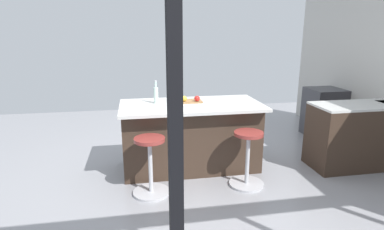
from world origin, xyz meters
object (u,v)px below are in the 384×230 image
(oven_range, at_px, (324,112))
(stool_by_window, at_px, (247,161))
(stool_middle, at_px, (151,168))
(apple_green, at_px, (179,97))
(apple_yellow, at_px, (184,99))
(water_bottle, at_px, (156,94))
(kitchen_island, at_px, (191,136))
(apple_red, at_px, (197,99))
(cutting_board, at_px, (189,101))

(oven_range, distance_m, stool_by_window, 2.63)
(stool_by_window, relative_size, stool_middle, 1.00)
(oven_range, height_order, stool_by_window, oven_range)
(apple_green, bearing_deg, stool_middle, 59.39)
(apple_yellow, distance_m, water_bottle, 0.39)
(kitchen_island, bearing_deg, oven_range, -160.08)
(oven_range, xyz_separation_m, stool_by_window, (2.06, 1.63, -0.11))
(oven_range, height_order, water_bottle, water_bottle)
(apple_green, height_order, water_bottle, water_bottle)
(kitchen_island, relative_size, stool_middle, 2.70)
(oven_range, distance_m, water_bottle, 3.31)
(kitchen_island, height_order, apple_green, apple_green)
(stool_middle, distance_m, apple_red, 1.17)
(kitchen_island, distance_m, stool_middle, 0.90)
(stool_by_window, relative_size, apple_red, 9.01)
(oven_range, height_order, cutting_board, cutting_board)
(kitchen_island, bearing_deg, apple_green, -38.17)
(stool_middle, height_order, water_bottle, water_bottle)
(oven_range, bearing_deg, stool_by_window, 38.24)
(stool_middle, relative_size, apple_red, 9.01)
(apple_green, bearing_deg, apple_red, 155.55)
(apple_yellow, bearing_deg, apple_red, 170.09)
(stool_by_window, height_order, apple_red, apple_red)
(kitchen_island, distance_m, stool_by_window, 0.90)
(stool_middle, bearing_deg, kitchen_island, -132.29)
(stool_middle, height_order, apple_yellow, apple_yellow)
(stool_middle, xyz_separation_m, apple_yellow, (-0.52, -0.70, 0.67))
(oven_range, distance_m, cutting_board, 2.87)
(kitchen_island, bearing_deg, stool_middle, 47.71)
(stool_by_window, relative_size, cutting_board, 1.96)
(apple_green, relative_size, water_bottle, 0.28)
(water_bottle, bearing_deg, apple_red, 172.73)
(stool_by_window, distance_m, stool_middle, 1.20)
(water_bottle, bearing_deg, apple_green, -173.79)
(water_bottle, bearing_deg, stool_by_window, 145.27)
(cutting_board, bearing_deg, kitchen_island, 101.07)
(water_bottle, bearing_deg, oven_range, -164.16)
(stool_by_window, xyz_separation_m, apple_green, (0.74, -0.77, 0.67))
(kitchen_island, distance_m, apple_green, 0.56)
(oven_range, bearing_deg, apple_green, 16.89)
(kitchen_island, xyz_separation_m, apple_green, (0.14, -0.11, 0.53))
(oven_range, relative_size, water_bottle, 2.83)
(kitchen_island, height_order, apple_red, apple_red)
(apple_red, height_order, water_bottle, water_bottle)
(kitchen_island, bearing_deg, cutting_board, -78.93)
(stool_by_window, xyz_separation_m, apple_red, (0.51, -0.67, 0.67))
(cutting_board, bearing_deg, apple_red, 144.49)
(apple_green, bearing_deg, kitchen_island, 141.83)
(apple_green, distance_m, water_bottle, 0.33)
(oven_range, distance_m, apple_red, 2.80)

